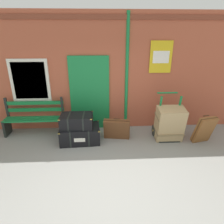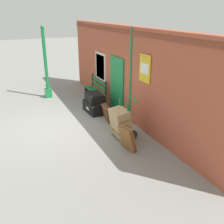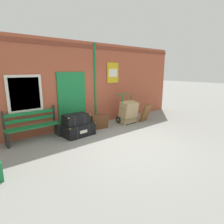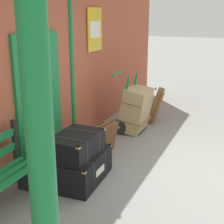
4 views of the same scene
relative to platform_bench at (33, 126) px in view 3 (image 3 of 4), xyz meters
The scene contains 9 objects.
ground_plane 2.94m from the platform_bench, 48.01° to the right, with size 60.00×60.00×0.00m, color gray.
brick_facade 2.28m from the platform_bench, 12.77° to the left, with size 10.40×0.35×3.20m.
platform_bench is the anchor object (origin of this frame).
steamer_trunk_base 1.42m from the platform_bench, 22.39° to the right, with size 1.05×0.71×0.43m.
steamer_trunk_middle 1.35m from the platform_bench, 23.18° to the right, with size 0.81×0.55×0.33m.
porters_trolley 3.64m from the platform_bench, ahead, with size 0.71×0.59×1.20m.
large_brown_trunk 3.66m from the platform_bench, ahead, with size 0.70×0.57×0.94m.
suitcase_olive 2.31m from the platform_bench, 11.30° to the right, with size 0.71×0.37×0.58m.
suitcase_oxblood 4.52m from the platform_bench, ahead, with size 0.55×0.45×0.76m.
Camera 3 is at (-3.52, -3.67, 2.17)m, focal length 29.47 mm.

